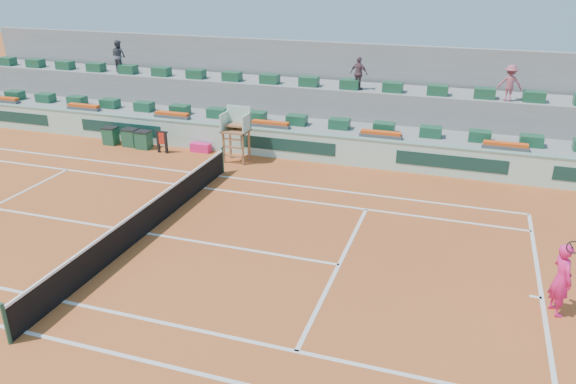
{
  "coord_description": "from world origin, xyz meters",
  "views": [
    {
      "loc": [
        9.49,
        -14.02,
        8.28
      ],
      "look_at": [
        4.0,
        2.5,
        1.0
      ],
      "focal_mm": 35.0,
      "sensor_mm": 36.0,
      "label": 1
    }
  ],
  "objects_px": {
    "player_bag": "(201,148)",
    "drink_cooler_a": "(144,140)",
    "umpire_chair": "(237,127)",
    "tennis_player": "(561,279)"
  },
  "relations": [
    {
      "from": "umpire_chair",
      "to": "player_bag",
      "type": "bearing_deg",
      "value": 164.41
    },
    {
      "from": "drink_cooler_a",
      "to": "tennis_player",
      "type": "relative_size",
      "value": 0.37
    },
    {
      "from": "player_bag",
      "to": "umpire_chair",
      "type": "distance_m",
      "value": 2.56
    },
    {
      "from": "player_bag",
      "to": "drink_cooler_a",
      "type": "height_order",
      "value": "drink_cooler_a"
    },
    {
      "from": "player_bag",
      "to": "umpire_chair",
      "type": "height_order",
      "value": "umpire_chair"
    },
    {
      "from": "player_bag",
      "to": "umpire_chair",
      "type": "relative_size",
      "value": 0.38
    },
    {
      "from": "player_bag",
      "to": "umpire_chair",
      "type": "xyz_separation_m",
      "value": [
        2.1,
        -0.59,
        1.34
      ]
    },
    {
      "from": "umpire_chair",
      "to": "tennis_player",
      "type": "distance_m",
      "value": 14.59
    },
    {
      "from": "drink_cooler_a",
      "to": "tennis_player",
      "type": "height_order",
      "value": "tennis_player"
    },
    {
      "from": "umpire_chair",
      "to": "tennis_player",
      "type": "xyz_separation_m",
      "value": [
        12.13,
        -8.08,
        -0.57
      ]
    }
  ]
}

